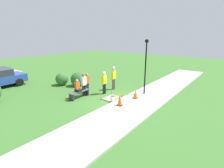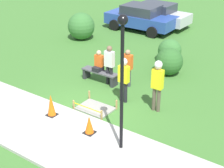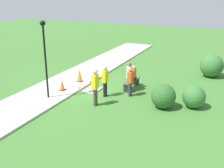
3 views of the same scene
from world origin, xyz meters
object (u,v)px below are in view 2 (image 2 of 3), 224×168
Objects in this scene: worker_supervisor at (157,81)px; bystander_in_gray_shirt at (109,63)px; park_bench at (100,74)px; worker_assistant at (124,76)px; traffic_cone_far_patch at (89,125)px; traffic_cone_near_patch at (51,105)px; bystander_in_orange_shirt at (128,66)px; lamppost_near at (122,66)px; person_seated_on_bench at (99,63)px; parked_car_blue at (141,17)px; parked_car_silver at (157,14)px.

bystander_in_gray_shirt is at bearing 163.23° from worker_supervisor.
park_bench is 0.94× the size of worker_assistant.
traffic_cone_far_patch is 3.88m from bystander_in_gray_shirt.
worker_assistant is 1.58m from bystander_in_gray_shirt.
bystander_in_orange_shirt is (0.77, 3.67, 0.40)m from traffic_cone_near_patch.
lamppost_near reaches higher than bystander_in_orange_shirt.
lamppost_near is at bearing -2.49° from traffic_cone_far_patch.
traffic_cone_near_patch is 0.41× the size of worker_supervisor.
person_seated_on_bench is at bearing -166.54° from bystander_in_orange_shirt.
parked_car_blue is (-3.66, 7.19, -0.09)m from bystander_in_orange_shirt.
traffic_cone_far_patch is 2.93m from worker_supervisor.
worker_assistant reaches higher than bystander_in_gray_shirt.
park_bench is at bearing -72.07° from parked_car_blue.
person_seated_on_bench is 0.52× the size of bystander_in_gray_shirt.
park_bench is 1.04× the size of bystander_in_orange_shirt.
person_seated_on_bench is at bearing 98.22° from traffic_cone_near_patch.
traffic_cone_far_patch is at bearing 177.51° from lamppost_near.
worker_supervisor is at bearing 4.36° from worker_assistant.
worker_supervisor is 3.13m from lamppost_near.
bystander_in_orange_shirt is 0.37× the size of parked_car_blue.
park_bench is at bearing 96.73° from traffic_cone_near_patch.
traffic_cone_near_patch is at bearing -137.17° from worker_supervisor.
person_seated_on_bench is 5.34m from lamppost_near.
parked_car_blue is at bearing 108.34° from park_bench.
traffic_cone_near_patch is at bearing -81.78° from person_seated_on_bench.
parked_car_silver is (-2.13, 8.92, 0.43)m from park_bench.
parked_car_blue is at bearing 113.05° from traffic_cone_far_patch.
traffic_cone_far_patch is 0.36× the size of bystander_in_gray_shirt.
worker_assistant reaches higher than parked_car_silver.
worker_assistant reaches higher than park_bench.
parked_car_silver is (-2.04, 8.87, -0.07)m from person_seated_on_bench.
traffic_cone_far_patch is 2.66m from worker_assistant.
parked_car_silver is 0.98× the size of parked_car_blue.
worker_supervisor is at bearing 42.83° from traffic_cone_near_patch.
bystander_in_orange_shirt is 0.76m from bystander_in_gray_shirt.
park_bench is at bearing -163.19° from bystander_in_orange_shirt.
parked_car_silver reaches higher than traffic_cone_near_patch.
parked_car_blue is (-2.41, 7.49, -0.04)m from person_seated_on_bench.
person_seated_on_bench is at bearing 165.67° from worker_supervisor.
parked_car_blue reaches higher than parked_car_silver.
traffic_cone_near_patch is 3.77m from bystander_in_orange_shirt.
worker_supervisor is 1.14× the size of bystander_in_gray_shirt.
traffic_cone_far_patch is at bearing -81.60° from worker_assistant.
parked_car_silver is (-5.27, 9.70, -0.41)m from worker_supervisor.
traffic_cone_near_patch is 3.38m from bystander_in_gray_shirt.
person_seated_on_bench is 0.60m from bystander_in_gray_shirt.
lamppost_near is at bearing -64.50° from parked_car_silver.
worker_supervisor is 2.78m from bystander_in_gray_shirt.
bystander_in_orange_shirt is at bearing 150.26° from worker_supervisor.
traffic_cone_near_patch is 1.29× the size of traffic_cone_far_patch.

